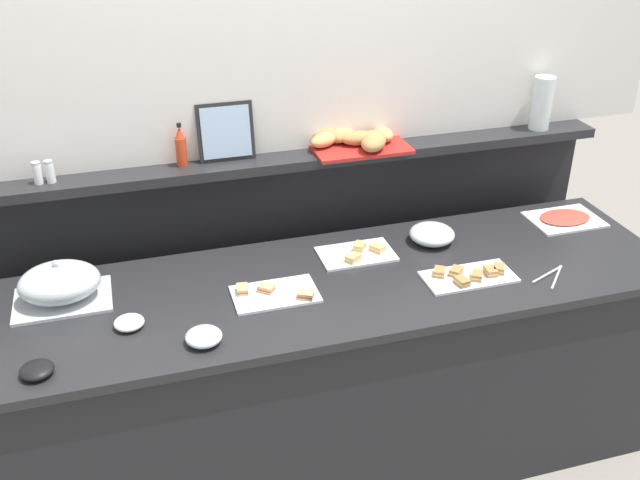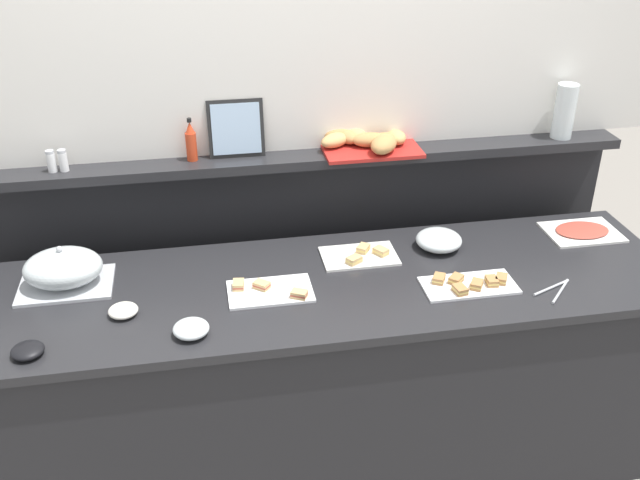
% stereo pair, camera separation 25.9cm
% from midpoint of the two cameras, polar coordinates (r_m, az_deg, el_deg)
% --- Properties ---
extents(ground_plane, '(12.00, 12.00, 0.00)m').
position_cam_midpoint_polar(ground_plane, '(3.71, 0.21, -10.40)').
color(ground_plane, gray).
extents(buffet_counter, '(2.76, 0.75, 0.90)m').
position_cam_midpoint_polar(buffet_counter, '(2.97, 2.37, -10.84)').
color(buffet_counter, black).
rests_on(buffet_counter, ground_plane).
extents(back_ledge_unit, '(2.80, 0.22, 1.23)m').
position_cam_midpoint_polar(back_ledge_unit, '(3.30, 0.39, -2.23)').
color(back_ledge_unit, black).
rests_on(back_ledge_unit, ground_plane).
extents(sandwich_platter_rear, '(0.35, 0.17, 0.04)m').
position_cam_midpoint_polar(sandwich_platter_rear, '(2.76, 14.37, -3.47)').
color(sandwich_platter_rear, white).
rests_on(sandwich_platter_rear, buffet_counter).
extents(sandwich_platter_side, '(0.30, 0.19, 0.04)m').
position_cam_midpoint_polar(sandwich_platter_side, '(2.88, 5.81, -1.29)').
color(sandwich_platter_side, white).
rests_on(sandwich_platter_side, buffet_counter).
extents(sandwich_platter_front, '(0.31, 0.19, 0.04)m').
position_cam_midpoint_polar(sandwich_platter_front, '(2.64, -1.23, -4.09)').
color(sandwich_platter_front, white).
rests_on(sandwich_platter_front, buffet_counter).
extents(cold_cuts_platter, '(0.30, 0.22, 0.02)m').
position_cam_midpoint_polar(cold_cuts_platter, '(3.28, 22.11, 0.58)').
color(cold_cuts_platter, white).
rests_on(cold_cuts_platter, buffet_counter).
extents(serving_cloche, '(0.34, 0.24, 0.17)m').
position_cam_midpoint_polar(serving_cloche, '(2.77, -17.11, -2.31)').
color(serving_cloche, '#B7BABF').
rests_on(serving_cloche, buffet_counter).
extents(glass_bowl_large, '(0.19, 0.19, 0.07)m').
position_cam_midpoint_polar(glass_bowl_large, '(2.98, 11.82, -0.13)').
color(glass_bowl_large, silver).
rests_on(glass_bowl_large, buffet_counter).
extents(glass_bowl_medium, '(0.12, 0.12, 0.05)m').
position_cam_midpoint_polar(glass_bowl_medium, '(2.44, -7.14, -7.09)').
color(glass_bowl_medium, silver).
rests_on(glass_bowl_medium, buffet_counter).
extents(condiment_bowl_teal, '(0.11, 0.11, 0.04)m').
position_cam_midpoint_polar(condiment_bowl_teal, '(2.47, -19.32, -8.32)').
color(condiment_bowl_teal, black).
rests_on(condiment_bowl_teal, buffet_counter).
extents(condiment_bowl_red, '(0.10, 0.10, 0.04)m').
position_cam_midpoint_polar(condiment_bowl_red, '(2.58, -12.51, -5.54)').
color(condiment_bowl_red, silver).
rests_on(condiment_bowl_red, buffet_counter).
extents(serving_tongs, '(0.17, 0.14, 0.01)m').
position_cam_midpoint_polar(serving_tongs, '(2.84, 20.66, -3.71)').
color(serving_tongs, '#B7BABF').
rests_on(serving_tongs, buffet_counter).
extents(hot_sauce_bottle, '(0.04, 0.04, 0.18)m').
position_cam_midpoint_polar(hot_sauce_bottle, '(2.92, -7.64, 7.62)').
color(hot_sauce_bottle, red).
rests_on(hot_sauce_bottle, back_ledge_unit).
extents(salt_shaker, '(0.03, 0.03, 0.09)m').
position_cam_midpoint_polar(salt_shaker, '(2.94, -18.10, 5.87)').
color(salt_shaker, white).
rests_on(salt_shaker, back_ledge_unit).
extents(pepper_shaker, '(0.03, 0.03, 0.09)m').
position_cam_midpoint_polar(pepper_shaker, '(2.93, -17.25, 5.96)').
color(pepper_shaker, white).
rests_on(pepper_shaker, back_ledge_unit).
extents(bread_basket, '(0.43, 0.32, 0.08)m').
position_cam_midpoint_polar(bread_basket, '(3.03, 6.05, 7.76)').
color(bread_basket, '#B2231E').
rests_on(bread_basket, back_ledge_unit).
extents(framed_picture, '(0.22, 0.05, 0.23)m').
position_cam_midpoint_polar(framed_picture, '(2.93, -4.11, 8.71)').
color(framed_picture, black).
rests_on(framed_picture, back_ledge_unit).
extents(water_carafe, '(0.09, 0.09, 0.23)m').
position_cam_midpoint_polar(water_carafe, '(3.33, 20.89, 9.44)').
color(water_carafe, silver).
rests_on(water_carafe, back_ledge_unit).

